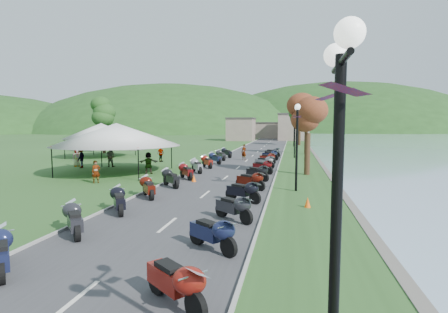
# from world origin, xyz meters

# --- Properties ---
(road) EXTENTS (7.00, 120.00, 0.02)m
(road) POSITION_xyz_m (0.00, 40.00, 0.01)
(road) COLOR #3E3E41
(road) RESTS_ON ground
(hills_backdrop) EXTENTS (360.00, 120.00, 76.00)m
(hills_backdrop) POSITION_xyz_m (0.00, 200.00, 0.00)
(hills_backdrop) COLOR #285621
(hills_backdrop) RESTS_ON ground
(far_building) EXTENTS (18.00, 16.00, 5.00)m
(far_building) POSITION_xyz_m (-2.00, 85.00, 2.50)
(far_building) COLOR gray
(far_building) RESTS_ON ground
(moto_row_left) EXTENTS (2.60, 41.00, 1.10)m
(moto_row_left) POSITION_xyz_m (-2.72, 17.84, 0.55)
(moto_row_left) COLOR #331411
(moto_row_left) RESTS_ON ground
(moto_row_right) EXTENTS (2.60, 40.20, 1.10)m
(moto_row_right) POSITION_xyz_m (2.38, 19.72, 0.55)
(moto_row_right) COLOR #331411
(moto_row_right) RESTS_ON ground
(streetlamp_near) EXTENTS (1.40, 1.40, 5.00)m
(streetlamp_near) POSITION_xyz_m (5.29, 1.80, 2.50)
(streetlamp_near) COLOR black
(streetlamp_near) RESTS_ON ground
(vendor_tent_main) EXTENTS (6.75, 6.75, 4.00)m
(vendor_tent_main) POSITION_xyz_m (-9.07, 23.11, 2.00)
(vendor_tent_main) COLOR silver
(vendor_tent_main) RESTS_ON ground
(vendor_tent_side) EXTENTS (5.74, 5.74, 4.00)m
(vendor_tent_side) POSITION_xyz_m (-17.29, 34.84, 2.00)
(vendor_tent_side) COLOR silver
(vendor_tent_side) RESTS_ON ground
(tree_lakeside) EXTENTS (2.63, 2.63, 7.32)m
(tree_lakeside) POSITION_xyz_m (5.89, 24.87, 3.66)
(tree_lakeside) COLOR #2C5E22
(tree_lakeside) RESTS_ON ground
(pedestrian_a) EXTENTS (0.68, 0.68, 1.52)m
(pedestrian_a) POSITION_xyz_m (-8.07, 18.30, 0.00)
(pedestrian_a) COLOR slate
(pedestrian_a) RESTS_ON ground
(pedestrian_b) EXTENTS (0.95, 0.55, 1.90)m
(pedestrian_b) POSITION_xyz_m (-11.62, 26.60, 0.00)
(pedestrian_b) COLOR slate
(pedestrian_b) RESTS_ON ground
(pedestrian_c) EXTENTS (0.79, 1.33, 1.92)m
(pedestrian_c) POSITION_xyz_m (-13.78, 25.29, 0.00)
(pedestrian_c) COLOR slate
(pedestrian_c) RESTS_ON ground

